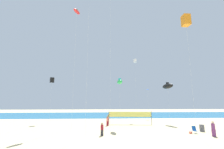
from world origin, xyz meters
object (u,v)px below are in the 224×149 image
at_px(volleyball_net, 130,115).
at_px(kite_white_box, 135,61).
at_px(beachgoer_plum_shirt, 213,128).
at_px(kite_orange_box, 186,20).
at_px(folding_beach_chair, 195,130).
at_px(kite_green_inflatable, 120,82).
at_px(kite_blue_diamond, 148,90).
at_px(beachgoer_olive_shirt, 108,118).
at_px(beachgoer_maroon_shirt, 102,129).
at_px(kite_red_inflatable, 77,12).
at_px(kite_black_box, 52,80).
at_px(trash_barrel, 202,128).
at_px(beachgoer_coral_shirt, 108,120).
at_px(kite_black_inflatable, 168,86).
at_px(beach_handbag, 191,133).

bearing_deg(volleyball_net, kite_white_box, 67.10).
bearing_deg(volleyball_net, beachgoer_plum_shirt, -49.53).
bearing_deg(kite_orange_box, kite_white_box, 107.83).
height_order(beachgoer_plum_shirt, folding_beach_chair, beachgoer_plum_shirt).
bearing_deg(kite_green_inflatable, volleyball_net, 62.12).
bearing_deg(kite_blue_diamond, beachgoer_olive_shirt, -155.80).
bearing_deg(beachgoer_maroon_shirt, kite_orange_box, -39.74).
distance_m(kite_red_inflatable, kite_black_box, 13.90).
xyz_separation_m(beachgoer_olive_shirt, beachgoer_plum_shirt, (12.14, -13.30, 0.13)).
relative_size(beachgoer_olive_shirt, kite_orange_box, 0.09).
relative_size(beachgoer_olive_shirt, kite_black_box, 0.17).
bearing_deg(beachgoer_maroon_shirt, kite_white_box, 22.13).
height_order(trash_barrel, kite_green_inflatable, kite_green_inflatable).
bearing_deg(kite_orange_box, beachgoer_olive_shirt, 131.79).
distance_m(beachgoer_coral_shirt, kite_black_inflatable, 13.25).
bearing_deg(beachgoer_maroon_shirt, trash_barrel, -32.77).
bearing_deg(trash_barrel, beachgoer_maroon_shirt, -171.79).
height_order(kite_white_box, kite_orange_box, kite_orange_box).
distance_m(beach_handbag, kite_black_box, 25.29).
bearing_deg(kite_green_inflatable, kite_orange_box, -24.73).
bearing_deg(beachgoer_maroon_shirt, beachgoer_plum_shirt, -45.27).
distance_m(beachgoer_olive_shirt, kite_white_box, 14.10).
xyz_separation_m(beachgoer_plum_shirt, kite_white_box, (-5.93, 15.42, 12.34)).
bearing_deg(beachgoer_plum_shirt, volleyball_net, 74.58).
bearing_deg(kite_blue_diamond, kite_black_inflatable, -76.50).
bearing_deg(folding_beach_chair, beachgoer_plum_shirt, -86.00).
distance_m(beach_handbag, kite_green_inflatable, 11.79).
relative_size(beachgoer_coral_shirt, volleyball_net, 0.21).
xyz_separation_m(folding_beach_chair, beach_handbag, (-0.68, -0.21, -0.33)).
xyz_separation_m(kite_orange_box, kite_green_inflatable, (-9.21, 4.24, -8.42)).
distance_m(kite_black_inflatable, kite_green_inflatable, 10.87).
xyz_separation_m(folding_beach_chair, kite_black_box, (-22.23, 10.26, 7.76)).
relative_size(kite_black_inflatable, kite_orange_box, 0.47).
distance_m(beachgoer_olive_shirt, beachgoer_plum_shirt, 18.01).
xyz_separation_m(beachgoer_plum_shirt, kite_red_inflatable, (-18.01, 6.33, 18.70)).
bearing_deg(beach_handbag, trash_barrel, 29.04).
xyz_separation_m(volleyball_net, kite_red_inflatable, (-9.69, -3.42, 18.01)).
height_order(beachgoer_coral_shirt, kite_red_inflatable, kite_red_inflatable).
bearing_deg(kite_black_box, beachgoer_plum_shirt, -27.31).
height_order(beachgoer_coral_shirt, kite_white_box, kite_white_box).
xyz_separation_m(beach_handbag, kite_blue_diamond, (-0.68, 15.96, 6.70)).
bearing_deg(kite_black_box, volleyball_net, -8.84).
bearing_deg(beachgoer_olive_shirt, kite_orange_box, -118.21).
relative_size(beachgoer_olive_shirt, beachgoer_coral_shirt, 0.94).
height_order(folding_beach_chair, kite_red_inflatable, kite_red_inflatable).
xyz_separation_m(volleyball_net, kite_green_inflatable, (-2.25, -4.26, 5.49)).
height_order(beachgoer_maroon_shirt, volleyball_net, volleyball_net).
bearing_deg(volleyball_net, kite_blue_diamond, 53.77).
xyz_separation_m(beachgoer_coral_shirt, beach_handbag, (10.53, -6.73, -0.73)).
relative_size(folding_beach_chair, kite_black_box, 0.10).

